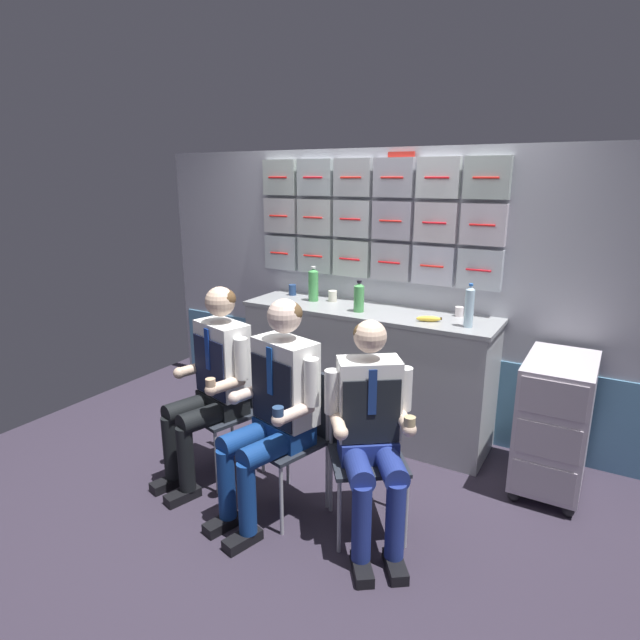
# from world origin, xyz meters

# --- Properties ---
(ground) EXTENTS (4.80, 4.80, 0.04)m
(ground) POSITION_xyz_m (0.00, 0.00, -0.02)
(ground) COLOR #2F2937
(galley_bulkhead) EXTENTS (4.20, 0.14, 2.15)m
(galley_bulkhead) POSITION_xyz_m (-0.01, 1.37, 1.12)
(galley_bulkhead) COLOR #AFB1BC
(galley_bulkhead) RESTS_ON ground
(galley_counter) EXTENTS (1.94, 0.53, 0.98)m
(galley_counter) POSITION_xyz_m (0.01, 1.09, 0.49)
(galley_counter) COLOR #9FA3A5
(galley_counter) RESTS_ON ground
(service_trolley) EXTENTS (0.40, 0.65, 0.87)m
(service_trolley) POSITION_xyz_m (1.39, 0.95, 0.47)
(service_trolley) COLOR black
(service_trolley) RESTS_ON ground
(folding_chair_left) EXTENTS (0.50, 0.50, 0.85)m
(folding_chair_left) POSITION_xyz_m (-0.50, 0.14, 0.53)
(folding_chair_left) COLOR #A8AAAF
(folding_chair_left) RESTS_ON ground
(crew_member_left) EXTENTS (0.52, 0.68, 1.28)m
(crew_member_left) POSITION_xyz_m (-0.54, -0.02, 0.71)
(crew_member_left) COLOR black
(crew_member_left) RESTS_ON ground
(folding_chair_right) EXTENTS (0.49, 0.49, 0.85)m
(folding_chair_right) POSITION_xyz_m (0.07, 0.01, 0.53)
(folding_chair_right) COLOR #A8AAAF
(folding_chair_right) RESTS_ON ground
(crew_member_right) EXTENTS (0.53, 0.69, 1.30)m
(crew_member_right) POSITION_xyz_m (0.03, -0.15, 0.72)
(crew_member_right) COLOR black
(crew_member_right) RESTS_ON ground
(folding_chair_near_trolley) EXTENTS (0.56, 0.56, 0.85)m
(folding_chair_near_trolley) POSITION_xyz_m (0.50, 0.06, 0.53)
(folding_chair_near_trolley) COLOR #A8AAAF
(folding_chair_near_trolley) RESTS_ON ground
(crew_member_near_trolley) EXTENTS (0.59, 0.64, 1.23)m
(crew_member_near_trolley) POSITION_xyz_m (0.59, -0.07, 0.67)
(crew_member_near_trolley) COLOR black
(crew_member_near_trolley) RESTS_ON ground
(sparkling_bottle_green) EXTENTS (0.08, 0.08, 0.23)m
(sparkling_bottle_green) POSITION_xyz_m (-0.01, 1.00, 1.09)
(sparkling_bottle_green) COLOR #4EA557
(sparkling_bottle_green) RESTS_ON galley_counter
(water_bottle_short) EXTENTS (0.08, 0.08, 0.28)m
(water_bottle_short) POSITION_xyz_m (-0.48, 1.13, 1.11)
(water_bottle_short) COLOR #48A052
(water_bottle_short) RESTS_ON galley_counter
(water_bottle_blue_cap) EXTENTS (0.06, 0.06, 0.29)m
(water_bottle_blue_cap) POSITION_xyz_m (0.79, 1.00, 1.12)
(water_bottle_blue_cap) COLOR silver
(water_bottle_blue_cap) RESTS_ON galley_counter
(coffee_cup_spare) EXTENTS (0.07, 0.07, 0.09)m
(coffee_cup_spare) POSITION_xyz_m (-0.34, 1.20, 1.02)
(coffee_cup_spare) COLOR silver
(coffee_cup_spare) RESTS_ON galley_counter
(espresso_cup_small) EXTENTS (0.06, 0.06, 0.07)m
(espresso_cup_small) POSITION_xyz_m (0.66, 1.24, 1.02)
(espresso_cup_small) COLOR white
(espresso_cup_small) RESTS_ON galley_counter
(coffee_cup_white) EXTENTS (0.06, 0.06, 0.09)m
(coffee_cup_white) POSITION_xyz_m (-0.74, 1.22, 1.03)
(coffee_cup_white) COLOR navy
(coffee_cup_white) RESTS_ON galley_counter
(snack_banana) EXTENTS (0.17, 0.10, 0.04)m
(snack_banana) POSITION_xyz_m (0.52, 0.99, 1.00)
(snack_banana) COLOR yellow
(snack_banana) RESTS_ON galley_counter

